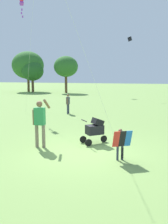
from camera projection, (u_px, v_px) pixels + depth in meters
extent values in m
plane|color=#75994C|center=(84.00, 152.00, 8.83)|extent=(120.00, 120.00, 0.00)
cylinder|color=brown|center=(29.00, 85.00, 37.83)|extent=(0.36, 0.36, 2.01)
ellipsoid|color=#2D6628|center=(28.00, 65.00, 37.38)|extent=(4.80, 4.32, 4.08)
cylinder|color=brown|center=(33.00, 86.00, 36.65)|extent=(0.36, 0.36, 1.75)
ellipsoid|color=#235623|center=(32.00, 71.00, 36.31)|extent=(3.28, 2.95, 2.79)
cylinder|color=brown|center=(66.00, 85.00, 35.27)|extent=(0.36, 0.36, 2.32)
ellipsoid|color=#2D6628|center=(66.00, 66.00, 34.89)|extent=(3.39, 3.05, 2.88)
cylinder|color=#33384C|center=(122.00, 152.00, 8.02)|extent=(0.07, 0.07, 0.50)
cylinder|color=#33384C|center=(118.00, 153.00, 7.99)|extent=(0.07, 0.07, 0.50)
cube|color=#4C4C56|center=(120.00, 139.00, 7.94)|extent=(0.26, 0.22, 0.38)
cylinder|color=brown|center=(124.00, 140.00, 7.97)|extent=(0.05, 0.05, 0.34)
cylinder|color=brown|center=(116.00, 140.00, 7.91)|extent=(0.05, 0.05, 0.34)
sphere|color=brown|center=(120.00, 131.00, 7.89)|extent=(0.13, 0.13, 0.13)
cube|color=blue|center=(128.00, 138.00, 7.80)|extent=(0.26, 0.26, 0.53)
cube|color=black|center=(122.00, 139.00, 7.75)|extent=(0.26, 0.26, 0.53)
cube|color=red|center=(116.00, 139.00, 7.71)|extent=(0.26, 0.26, 0.53)
cube|color=black|center=(122.00, 153.00, 7.80)|extent=(0.08, 0.05, 0.36)
cylinder|color=#7F705B|center=(37.00, 136.00, 9.40)|extent=(0.13, 0.13, 0.86)
cylinder|color=#7F705B|center=(44.00, 136.00, 9.34)|extent=(0.13, 0.13, 0.86)
cube|color=#2D8C4C|center=(40.00, 116.00, 9.26)|extent=(0.38, 0.25, 0.64)
cylinder|color=brown|center=(34.00, 117.00, 9.31)|extent=(0.09, 0.09, 0.57)
cylinder|color=brown|center=(47.00, 104.00, 9.28)|extent=(0.11, 0.53, 0.41)
sphere|color=brown|center=(39.00, 104.00, 9.19)|extent=(0.22, 0.22, 0.22)
cylinder|color=black|center=(104.00, 139.00, 10.09)|extent=(0.25, 0.20, 0.28)
cylinder|color=black|center=(83.00, 139.00, 10.01)|extent=(0.25, 0.20, 0.28)
cylinder|color=black|center=(89.00, 143.00, 9.54)|extent=(0.25, 0.20, 0.28)
cube|color=black|center=(95.00, 130.00, 9.86)|extent=(0.78, 0.74, 0.36)
cube|color=black|center=(98.00, 122.00, 9.86)|extent=(0.58, 0.58, 0.35)
cylinder|color=black|center=(84.00, 120.00, 9.61)|extent=(0.33, 0.40, 0.04)
cylinder|color=silver|center=(84.00, 52.00, 9.99)|extent=(2.13, 2.69, 7.22)
cube|color=purple|center=(22.00, 3.00, 16.38)|extent=(0.36, 0.36, 0.28)
cube|color=purple|center=(22.00, 10.00, 16.45)|extent=(0.07, 0.06, 0.14)
cube|color=purple|center=(21.00, 13.00, 16.49)|extent=(0.07, 0.07, 0.14)
cube|color=purple|center=(23.00, 17.00, 16.51)|extent=(0.09, 0.09, 0.14)
cylinder|color=silver|center=(29.00, 59.00, 15.64)|extent=(1.95, 2.22, 7.26)
cube|color=black|center=(130.00, 39.00, 27.03)|extent=(0.53, 0.26, 0.59)
cylinder|color=#33384C|center=(69.00, 109.00, 17.20)|extent=(0.10, 0.10, 0.67)
cylinder|color=#33384C|center=(68.00, 109.00, 17.00)|extent=(0.10, 0.10, 0.67)
cube|color=#4C4C56|center=(68.00, 101.00, 17.01)|extent=(0.18, 0.29, 0.50)
cylinder|color=brown|center=(69.00, 101.00, 17.19)|extent=(0.07, 0.07, 0.44)
cylinder|color=brown|center=(67.00, 101.00, 16.84)|extent=(0.07, 0.07, 0.44)
sphere|color=brown|center=(68.00, 95.00, 16.96)|extent=(0.17, 0.17, 0.17)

